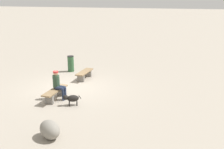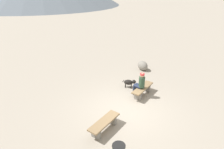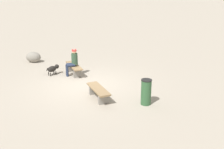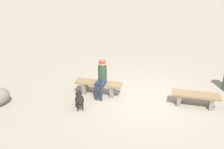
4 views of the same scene
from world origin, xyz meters
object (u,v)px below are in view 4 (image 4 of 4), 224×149
object	(u,v)px
bench_left	(195,98)
bench_right	(99,86)
dog	(79,99)
seated_person	(101,76)

from	to	relation	value
bench_left	bench_right	world-z (taller)	bench_right
bench_right	dog	xyz separation A→B (m)	(0.31, 0.99, -0.01)
bench_left	seated_person	world-z (taller)	seated_person
bench_left	bench_right	size ratio (longest dim) A/B	0.94
seated_person	dog	size ratio (longest dim) A/B	1.88
bench_right	seated_person	bearing A→B (deg)	147.14
bench_right	dog	distance (m)	1.04
bench_right	dog	bearing A→B (deg)	70.49
bench_left	seated_person	size ratio (longest dim) A/B	1.18
seated_person	bench_right	bearing A→B (deg)	-27.27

